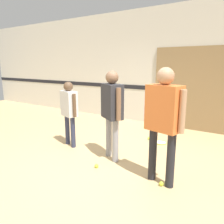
# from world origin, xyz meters

# --- Properties ---
(ground_plane) EXTENTS (16.00, 16.00, 0.00)m
(ground_plane) POSITION_xyz_m (0.00, 0.00, 0.00)
(ground_plane) COLOR tan
(wall_back) EXTENTS (16.00, 0.07, 3.20)m
(wall_back) POSITION_xyz_m (0.00, 2.94, 1.60)
(wall_back) COLOR silver
(wall_back) RESTS_ON ground_plane
(wall_panel) EXTENTS (2.89, 0.05, 2.13)m
(wall_panel) POSITION_xyz_m (1.14, 2.88, 1.06)
(wall_panel) COLOR #93754C
(wall_panel) RESTS_ON ground_plane
(person_instructor) EXTENTS (0.52, 0.45, 1.59)m
(person_instructor) POSITION_xyz_m (-0.04, 0.22, 0.98)
(person_instructor) COLOR gray
(person_instructor) RESTS_ON ground_plane
(person_student_left) EXTENTS (0.49, 0.31, 1.35)m
(person_student_left) POSITION_xyz_m (-1.13, 0.28, 0.84)
(person_student_left) COLOR #2D334C
(person_student_left) RESTS_ON ground_plane
(person_student_right) EXTENTS (0.62, 0.35, 1.66)m
(person_student_right) POSITION_xyz_m (1.02, -0.10, 1.03)
(person_student_right) COLOR #232328
(person_student_right) RESTS_ON ground_plane
(racket_spare_on_floor) EXTENTS (0.50, 0.34, 0.03)m
(racket_spare_on_floor) POSITION_xyz_m (0.41, 1.48, 0.01)
(racket_spare_on_floor) COLOR #C6D838
(racket_spare_on_floor) RESTS_ON ground_plane
(tennis_ball_near_instructor) EXTENTS (0.07, 0.07, 0.07)m
(tennis_ball_near_instructor) POSITION_xyz_m (-0.05, -0.24, 0.03)
(tennis_ball_near_instructor) COLOR #CCE038
(tennis_ball_near_instructor) RESTS_ON ground_plane
(tennis_ball_by_spare_racket) EXTENTS (0.07, 0.07, 0.07)m
(tennis_ball_by_spare_racket) POSITION_xyz_m (0.13, 1.53, 0.03)
(tennis_ball_by_spare_racket) COLOR #CCE038
(tennis_ball_by_spare_racket) RESTS_ON ground_plane
(tennis_ball_stray_left) EXTENTS (0.07, 0.07, 0.07)m
(tennis_ball_stray_left) POSITION_xyz_m (1.06, -0.18, 0.03)
(tennis_ball_stray_left) COLOR #CCE038
(tennis_ball_stray_left) RESTS_ON ground_plane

